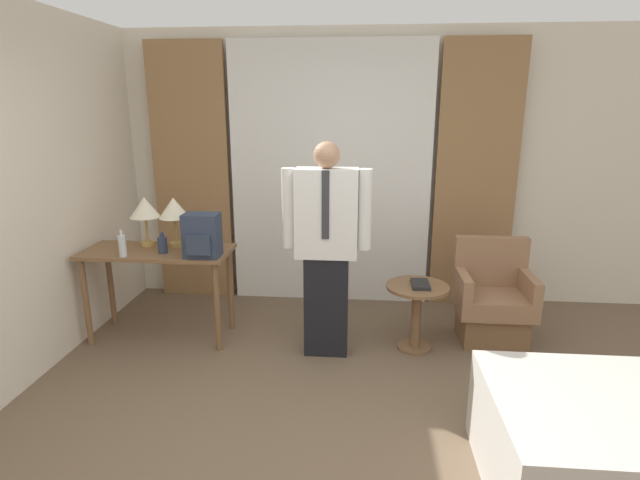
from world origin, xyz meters
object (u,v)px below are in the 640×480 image
(bottle_by_lamp, at_px, (122,245))
(person, at_px, (326,244))
(book, at_px, (420,284))
(table_lamp_left, at_px, (145,209))
(table_lamp_right, at_px, (174,210))
(backpack, at_px, (202,236))
(side_table, at_px, (416,306))
(desk, at_px, (158,264))
(bottle_near_edge, at_px, (163,245))
(armchair, at_px, (492,303))

(bottle_by_lamp, distance_m, person, 1.65)
(person, relative_size, book, 7.47)
(table_lamp_left, height_order, table_lamp_right, same)
(bottle_by_lamp, distance_m, book, 2.42)
(backpack, bearing_deg, side_table, 3.53)
(table_lamp_right, relative_size, book, 1.87)
(desk, relative_size, bottle_by_lamp, 5.47)
(bottle_near_edge, distance_m, bottle_by_lamp, 0.31)
(bottle_near_edge, relative_size, person, 0.10)
(armchair, height_order, book, armchair)
(table_lamp_left, relative_size, person, 0.25)
(bottle_by_lamp, xyz_separation_m, backpack, (0.64, 0.05, 0.08))
(bottle_by_lamp, bearing_deg, backpack, 4.88)
(table_lamp_left, relative_size, side_table, 0.77)
(table_lamp_left, distance_m, book, 2.40)
(side_table, bearing_deg, table_lamp_right, 175.46)
(armchair, height_order, side_table, armchair)
(book, bearing_deg, table_lamp_right, 175.21)
(desk, xyz_separation_m, table_lamp_left, (-0.13, 0.12, 0.45))
(table_lamp_left, bearing_deg, person, -10.52)
(bottle_near_edge, relative_size, bottle_by_lamp, 0.77)
(bottle_near_edge, xyz_separation_m, book, (2.12, 0.03, -0.29))
(table_lamp_right, distance_m, backpack, 0.45)
(book, bearing_deg, backpack, -176.86)
(bottle_by_lamp, xyz_separation_m, book, (2.40, 0.15, -0.31))
(side_table, bearing_deg, bottle_by_lamp, -176.10)
(table_lamp_right, height_order, book, table_lamp_right)
(bottle_near_edge, bearing_deg, backpack, -11.04)
(bottle_near_edge, relative_size, side_table, 0.31)
(bottle_near_edge, xyz_separation_m, armchair, (2.76, 0.27, -0.53))
(desk, distance_m, table_lamp_left, 0.48)
(bottle_by_lamp, bearing_deg, book, 3.61)
(side_table, bearing_deg, armchair, 18.97)
(bottle_by_lamp, relative_size, person, 0.13)
(desk, bearing_deg, table_lamp_left, 136.41)
(backpack, relative_size, armchair, 0.40)
(desk, distance_m, bottle_near_edge, 0.23)
(bottle_by_lamp, bearing_deg, person, 1.12)
(armchair, bearing_deg, book, -159.63)
(desk, relative_size, table_lamp_left, 2.89)
(person, bearing_deg, desk, 173.26)
(table_lamp_left, distance_m, bottle_by_lamp, 0.40)
(backpack, height_order, book, backpack)
(desk, distance_m, armchair, 2.88)
(book, bearing_deg, bottle_near_edge, -179.31)
(table_lamp_right, relative_size, backpack, 1.21)
(table_lamp_left, distance_m, bottle_near_edge, 0.39)
(bottle_by_lamp, relative_size, side_table, 0.41)
(table_lamp_right, bearing_deg, backpack, -40.01)
(person, xyz_separation_m, side_table, (0.73, 0.13, -0.55))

